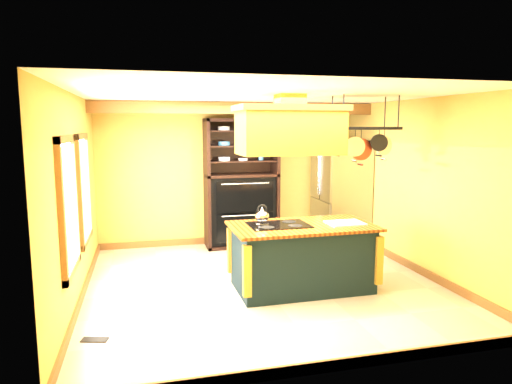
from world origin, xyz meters
name	(u,v)px	position (x,y,z in m)	size (l,w,h in m)	color
floor	(263,284)	(0.00, 0.00, 0.00)	(5.00, 5.00, 0.00)	beige
ceiling	(263,95)	(0.00, 0.00, 2.70)	(5.00, 5.00, 0.00)	white
wall_back	(230,174)	(0.00, 2.50, 1.35)	(5.00, 0.02, 2.70)	gold
wall_front	(335,231)	(0.00, -2.50, 1.35)	(5.00, 0.02, 2.70)	gold
wall_left	(76,199)	(-2.50, 0.00, 1.35)	(0.02, 5.00, 2.70)	gold
wall_right	(419,187)	(2.50, 0.00, 1.35)	(0.02, 5.00, 2.70)	gold
ceiling_beam	(238,108)	(0.00, 1.70, 2.59)	(5.00, 0.15, 0.20)	#9A5D2F
window_near	(69,205)	(-2.47, -0.80, 1.40)	(0.06, 1.06, 1.56)	#9A5D2F
window_far	(84,189)	(-2.47, 0.60, 1.40)	(0.06, 1.06, 1.56)	#9A5D2F
kitchen_island	(302,256)	(0.48, -0.31, 0.47)	(2.00, 1.13, 1.11)	black
range_hood	(290,129)	(0.28, -0.31, 2.25)	(1.45, 0.82, 0.80)	gold
pot_rack	(364,136)	(1.39, -0.30, 2.15)	(0.99, 0.46, 0.90)	black
refrigerator	(340,195)	(2.05, 1.90, 0.96)	(0.85, 1.01, 1.98)	#9A9DA2
hutch	(241,198)	(0.16, 2.24, 0.93)	(1.37, 0.62, 2.42)	black
floor_register	(95,340)	(-2.22, -1.28, 0.01)	(0.28, 0.12, 0.01)	black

